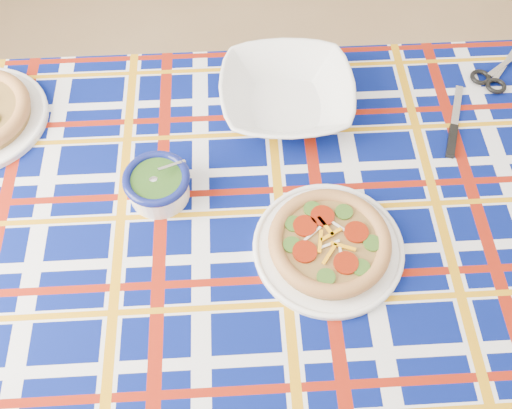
{
  "coord_description": "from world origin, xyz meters",
  "views": [
    {
      "loc": [
        -0.46,
        -0.62,
        1.92
      ],
      "look_at": [
        -0.39,
        0.04,
        0.86
      ],
      "focal_mm": 40.0,
      "sensor_mm": 36.0,
      "label": 1
    }
  ],
  "objects_px": {
    "dining_table": "(242,253)",
    "main_focaccia_plate": "(329,242)",
    "serving_bowl": "(287,96)",
    "pesto_bowl": "(157,183)"
  },
  "relations": [
    {
      "from": "dining_table",
      "to": "main_focaccia_plate",
      "type": "bearing_deg",
      "value": -14.6
    },
    {
      "from": "main_focaccia_plate",
      "to": "pesto_bowl",
      "type": "xyz_separation_m",
      "value": [
        -0.35,
        0.18,
        0.01
      ]
    },
    {
      "from": "dining_table",
      "to": "serving_bowl",
      "type": "bearing_deg",
      "value": 70.62
    },
    {
      "from": "main_focaccia_plate",
      "to": "serving_bowl",
      "type": "xyz_separation_m",
      "value": [
        -0.03,
        0.41,
        0.01
      ]
    },
    {
      "from": "dining_table",
      "to": "pesto_bowl",
      "type": "distance_m",
      "value": 0.25
    },
    {
      "from": "pesto_bowl",
      "to": "serving_bowl",
      "type": "bearing_deg",
      "value": 35.75
    },
    {
      "from": "dining_table",
      "to": "serving_bowl",
      "type": "xyz_separation_m",
      "value": [
        0.15,
        0.35,
        0.13
      ]
    },
    {
      "from": "serving_bowl",
      "to": "dining_table",
      "type": "bearing_deg",
      "value": -112.57
    },
    {
      "from": "dining_table",
      "to": "serving_bowl",
      "type": "relative_size",
      "value": 5.62
    },
    {
      "from": "dining_table",
      "to": "serving_bowl",
      "type": "distance_m",
      "value": 0.4
    }
  ]
}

